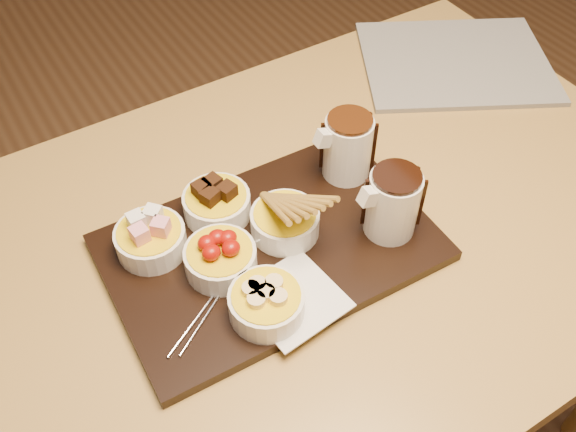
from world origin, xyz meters
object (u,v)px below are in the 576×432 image
dining_table (315,264)px  pitcher_dark_chocolate (392,204)px  pitcher_milk_chocolate (348,148)px  newspaper (455,62)px  serving_board (270,247)px  bowl_strawberries (221,260)px

dining_table → pitcher_dark_chocolate: (0.08, -0.07, 0.17)m
pitcher_milk_chocolate → newspaper: bearing=23.8°
serving_board → pitcher_dark_chocolate: size_ratio=4.49×
bowl_strawberries → newspaper: (0.62, 0.21, -0.03)m
pitcher_milk_chocolate → newspaper: 0.40m
bowl_strawberries → pitcher_milk_chocolate: pitcher_milk_chocolate is taller
serving_board → pitcher_dark_chocolate: (0.16, -0.07, 0.06)m
bowl_strawberries → serving_board: bearing=1.7°
dining_table → serving_board: size_ratio=2.61×
pitcher_dark_chocolate → bowl_strawberries: bearing=167.3°
pitcher_milk_chocolate → bowl_strawberries: bearing=-163.6°
serving_board → pitcher_milk_chocolate: (0.18, 0.06, 0.06)m
dining_table → pitcher_dark_chocolate: bearing=-44.2°
dining_table → pitcher_dark_chocolate: 0.20m
dining_table → bowl_strawberries: size_ratio=12.00×
dining_table → pitcher_dark_chocolate: size_ratio=11.72×
pitcher_dark_chocolate → newspaper: 0.47m
dining_table → pitcher_milk_chocolate: (0.09, 0.06, 0.17)m
pitcher_dark_chocolate → dining_table: bearing=137.7°
pitcher_dark_chocolate → newspaper: (0.38, 0.28, -0.06)m
serving_board → pitcher_milk_chocolate: 0.20m
pitcher_milk_chocolate → newspaper: size_ratio=0.29×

